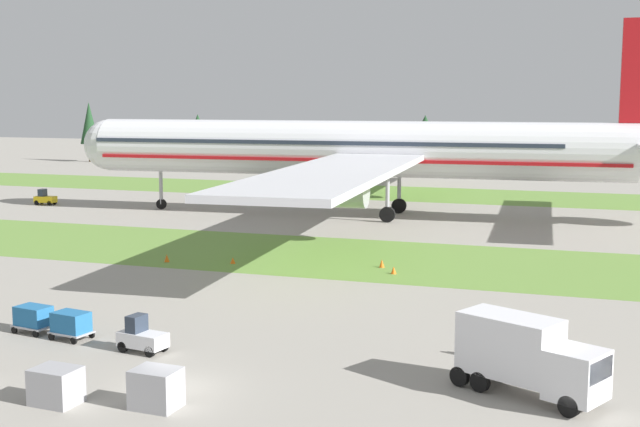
% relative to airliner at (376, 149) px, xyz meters
% --- Properties ---
extents(ground_plane, '(400.00, 400.00, 0.00)m').
position_rel_airliner_xyz_m(ground_plane, '(5.63, -57.94, -7.65)').
color(ground_plane, gray).
extents(grass_strip_near, '(320.00, 17.97, 0.01)m').
position_rel_airliner_xyz_m(grass_strip_near, '(5.63, -24.13, -7.65)').
color(grass_strip_near, olive).
rests_on(grass_strip_near, ground).
extents(grass_strip_far, '(320.00, 17.97, 0.01)m').
position_rel_airliner_xyz_m(grass_strip_far, '(5.63, 23.80, -7.65)').
color(grass_strip_far, olive).
rests_on(grass_strip_far, ground).
extents(airliner, '(71.74, 87.84, 21.38)m').
position_rel_airliner_xyz_m(airliner, '(0.00, 0.00, 0.00)').
color(airliner, silver).
rests_on(airliner, ground).
extents(baggage_tug, '(2.78, 1.71, 1.97)m').
position_rel_airliner_xyz_m(baggage_tug, '(1.17, -53.33, -6.84)').
color(baggage_tug, silver).
rests_on(baggage_tug, ground).
extents(cargo_dolly_lead, '(2.42, 1.84, 1.55)m').
position_rel_airliner_xyz_m(cargo_dolly_lead, '(-3.79, -52.49, -6.73)').
color(cargo_dolly_lead, '#A3A3A8').
rests_on(cargo_dolly_lead, ground).
extents(cargo_dolly_second, '(2.42, 1.84, 1.55)m').
position_rel_airliner_xyz_m(cargo_dolly_second, '(-6.65, -52.01, -6.73)').
color(cargo_dolly_second, '#A3A3A8').
rests_on(cargo_dolly_second, ground).
extents(catering_truck, '(7.26, 5.10, 3.58)m').
position_rel_airliner_xyz_m(catering_truck, '(21.18, -53.74, -5.70)').
color(catering_truck, silver).
rests_on(catering_truck, ground).
extents(pushback_tractor, '(2.68, 1.46, 1.97)m').
position_rel_airliner_xyz_m(pushback_tractor, '(-42.09, -2.64, -6.84)').
color(pushback_tractor, yellow).
rests_on(pushback_tractor, ground).
extents(ground_crew_marshaller, '(0.36, 0.49, 1.74)m').
position_rel_airliner_xyz_m(ground_crew_marshaller, '(19.04, -48.62, -6.71)').
color(ground_crew_marshaller, black).
rests_on(ground_crew_marshaller, ground).
extents(uld_container_1, '(2.11, 1.74, 1.63)m').
position_rel_airliner_xyz_m(uld_container_1, '(1.53, -61.31, -6.84)').
color(uld_container_1, '#A3A3A8').
rests_on(uld_container_1, ground).
extents(uld_container_2, '(2.09, 1.71, 1.75)m').
position_rel_airliner_xyz_m(uld_container_2, '(5.99, -60.36, -6.78)').
color(uld_container_2, '#A3A3A8').
rests_on(uld_container_2, ground).
extents(taxiway_marker_0, '(0.44, 0.44, 0.51)m').
position_rel_airliner_xyz_m(taxiway_marker_0, '(-4.17, -29.76, -7.40)').
color(taxiway_marker_0, orange).
rests_on(taxiway_marker_0, ground).
extents(taxiway_marker_1, '(0.44, 0.44, 0.64)m').
position_rel_airliner_xyz_m(taxiway_marker_1, '(7.73, -27.46, -7.33)').
color(taxiway_marker_1, orange).
rests_on(taxiway_marker_1, ground).
extents(taxiway_marker_2, '(0.44, 0.44, 0.57)m').
position_rel_airliner_xyz_m(taxiway_marker_2, '(9.19, -29.55, -7.37)').
color(taxiway_marker_2, orange).
rests_on(taxiway_marker_2, ground).
extents(taxiway_marker_3, '(0.44, 0.44, 0.63)m').
position_rel_airliner_xyz_m(taxiway_marker_3, '(-9.59, -30.85, -7.34)').
color(taxiway_marker_3, orange).
rests_on(taxiway_marker_3, ground).
extents(distant_tree_line, '(168.00, 8.84, 12.27)m').
position_rel_airliner_xyz_m(distant_tree_line, '(4.80, 62.63, -1.14)').
color(distant_tree_line, '#4C3823').
rests_on(distant_tree_line, ground).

